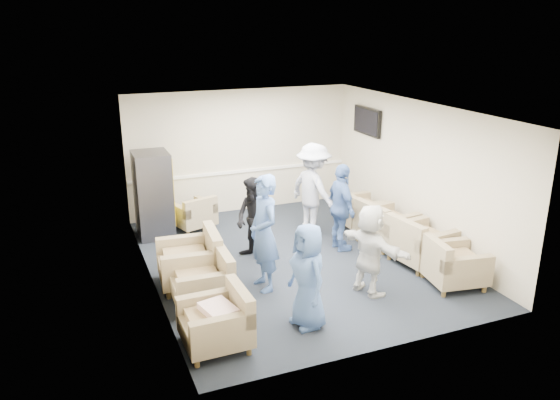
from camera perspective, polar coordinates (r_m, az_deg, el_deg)
name	(u,v)px	position (r m, az deg, el deg)	size (l,w,h in m)	color
floor	(295,260)	(9.84, 1.56, -6.26)	(6.00, 6.00, 0.00)	black
ceiling	(296,109)	(9.06, 1.70, 9.48)	(6.00, 6.00, 0.00)	silver
back_wall	(241,151)	(12.08, -4.08, 5.11)	(5.00, 0.02, 2.70)	beige
front_wall	(392,253)	(6.89, 11.67, -5.46)	(5.00, 0.02, 2.70)	beige
left_wall	(148,205)	(8.71, -13.63, -0.53)	(0.02, 6.00, 2.70)	beige
right_wall	(417,173)	(10.58, 14.16, 2.72)	(0.02, 6.00, 2.70)	beige
chair_rail	(242,171)	(12.17, -4.00, 3.03)	(4.98, 0.04, 0.06)	white
tv	(367,121)	(11.86, 9.08, 8.12)	(0.10, 1.00, 0.58)	black
armchair_left_near	(219,323)	(7.31, -6.35, -12.65)	(0.85, 0.85, 0.67)	#8C7A5A
armchair_left_mid	(205,282)	(8.34, -7.79, -8.54)	(0.89, 0.89, 0.69)	#8C7A5A
armchair_left_far	(193,262)	(8.94, -9.05, -6.44)	(1.02, 1.02, 0.76)	#8C7A5A
armchair_right_near	(451,265)	(9.22, 17.42, -6.52)	(0.99, 0.99, 0.69)	#8C7A5A
armchair_right_midnear	(418,244)	(9.84, 14.25, -4.50)	(1.03, 1.03, 0.74)	#8C7A5A
armchair_right_midfar	(384,226)	(10.55, 10.80, -2.72)	(1.04, 1.04, 0.73)	#8C7A5A
armchair_right_far	(357,211)	(11.39, 8.08, -1.17)	(0.84, 0.84, 0.67)	#8C7A5A
armchair_corner	(194,215)	(11.30, -8.94, -1.54)	(0.94, 0.94, 0.60)	#8C7A5A
vending_machine	(153,194)	(10.95, -13.09, 0.57)	(0.69, 0.80, 1.69)	#525159
backpack	(222,276)	(8.71, -6.13, -7.92)	(0.30, 0.22, 0.48)	black
pillow	(218,311)	(7.22, -6.47, -11.43)	(0.49, 0.37, 0.14)	white
person_front_left	(308,276)	(7.54, 2.94, -7.95)	(0.73, 0.48, 1.50)	#4465A4
person_mid_left	(264,233)	(8.49, -1.68, -3.48)	(0.68, 0.45, 1.87)	#4465A4
person_back_left	(254,220)	(9.57, -2.71, -2.10)	(0.74, 0.57, 1.51)	black
person_back_right	(313,190)	(10.73, 3.51, 1.09)	(1.19, 0.69, 1.85)	white
person_mid_right	(341,208)	(10.05, 6.42, -0.80)	(0.96, 0.40, 1.64)	#4465A4
person_front_right	(370,250)	(8.53, 9.39, -5.13)	(1.35, 0.43, 1.46)	silver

